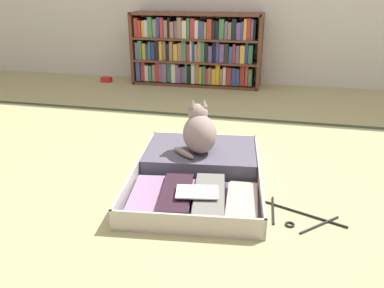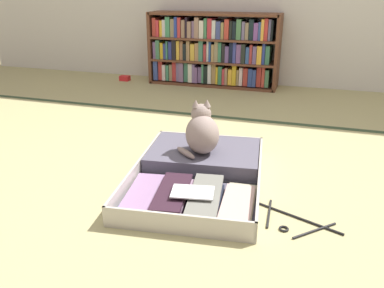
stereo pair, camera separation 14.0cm
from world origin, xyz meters
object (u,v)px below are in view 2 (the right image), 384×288
(black_cat, at_px, (202,132))
(small_red_pouch, at_px, (125,78))
(open_suitcase, at_px, (200,170))
(clothes_hanger, at_px, (292,221))
(bookshelf, at_px, (212,51))

(black_cat, distance_m, small_red_pouch, 2.24)
(small_red_pouch, bearing_deg, open_suitcase, -54.11)
(small_red_pouch, bearing_deg, clothes_hanger, -49.51)
(black_cat, height_order, clothes_hanger, black_cat)
(clothes_hanger, bearing_deg, black_cat, 142.10)
(bookshelf, distance_m, clothes_hanger, 2.49)
(bookshelf, distance_m, open_suitcase, 2.07)
(black_cat, xyz_separation_m, clothes_hanger, (0.51, -0.40, -0.20))
(open_suitcase, bearing_deg, black_cat, 101.60)
(open_suitcase, bearing_deg, small_red_pouch, 125.89)
(open_suitcase, relative_size, clothes_hanger, 2.51)
(bookshelf, xyz_separation_m, open_suitcase, (0.46, -2.00, -0.30))
(bookshelf, distance_m, small_red_pouch, 0.97)
(clothes_hanger, height_order, small_red_pouch, small_red_pouch)
(open_suitcase, height_order, black_cat, black_cat)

